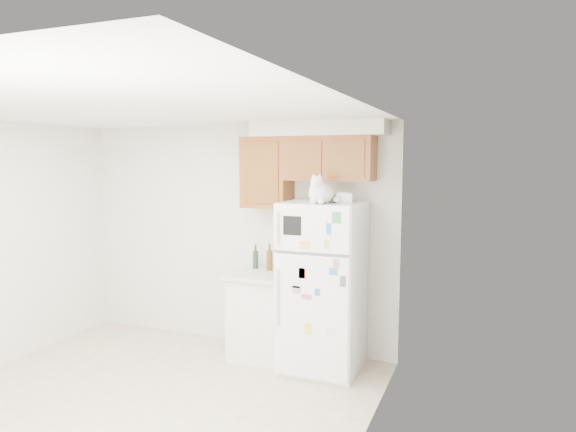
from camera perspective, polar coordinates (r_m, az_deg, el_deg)
The scene contains 9 objects.
ground_plane at distance 4.71m, azimuth -18.05°, elevation -20.76°, with size 3.80×4.00×0.01m, color beige.
room_shell at distance 4.34m, azimuth -15.50°, elevation 0.23°, with size 3.84×4.04×2.52m.
refrigerator at distance 5.19m, azimuth 3.85°, elevation -7.79°, with size 0.76×0.78×1.70m.
base_counter at distance 5.60m, azimuth -2.79°, elevation -10.83°, with size 0.64×0.64×0.92m.
cat at distance 4.84m, azimuth 3.63°, elevation 2.68°, with size 0.28×0.41×0.29m.
storage_box_back at distance 5.05m, azimuth 5.49°, elevation 2.15°, with size 0.18×0.13×0.10m, color white.
storage_box_front at distance 4.97m, azimuth 6.28°, elevation 2.01°, with size 0.15×0.11×0.09m, color white.
bottle_green at distance 5.66m, azimuth -3.63°, elevation -4.51°, with size 0.06×0.06×0.27m, color #19381E, non-canonical shape.
bottle_amber at distance 5.55m, azimuth -2.06°, elevation -4.58°, with size 0.07×0.07×0.29m, color #593814, non-canonical shape.
Camera 1 is at (2.74, -3.19, 2.12)m, focal length 32.00 mm.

